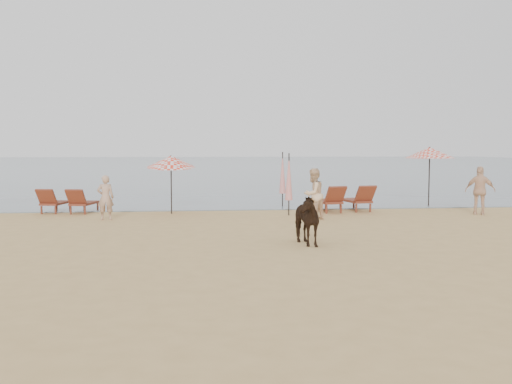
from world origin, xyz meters
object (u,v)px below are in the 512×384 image
Objects in this scene: lounger_cluster_right at (344,199)px; beachgoer_left at (106,197)px; beachgoer_right_b at (480,191)px; cow at (303,219)px; umbrella_closed_left at (283,173)px; umbrella_closed_right at (289,177)px; beachgoer_right_a at (313,194)px; lounger_cluster_left at (68,201)px; umbrella_open_left_b at (171,161)px; umbrella_open_right at (430,153)px.

beachgoer_left reaches higher than lounger_cluster_right.
beachgoer_left is 13.27m from beachgoer_right_b.
umbrella_closed_left is at bearing 72.56° from cow.
umbrella_closed_left reaches higher than cow.
lounger_cluster_right is 2.59m from umbrella_closed_right.
beachgoer_right_b is (6.68, -3.57, -0.51)m from umbrella_closed_left.
umbrella_closed_right is at bearing -106.21° from beachgoer_right_a.
lounger_cluster_left is at bearing -57.79° from beachgoer_left.
lounger_cluster_left is 10.72m from cow.
cow is at bearing 36.28° from beachgoer_right_a.
beachgoer_right_a is (4.81, -2.31, -1.06)m from umbrella_open_left_b.
umbrella_open_right reaches higher than umbrella_closed_left.
umbrella_closed_right is 1.63m from beachgoer_right_a.
beachgoer_right_a reaches higher than lounger_cluster_right.
lounger_cluster_right is 6.64m from umbrella_open_left_b.
lounger_cluster_left is at bearing -57.64° from beachgoer_right_a.
umbrella_open_left_b reaches higher than lounger_cluster_left.
umbrella_closed_right is at bearing 179.74° from beachgoer_left.
umbrella_closed_left is (-6.08, 0.45, -0.83)m from umbrella_open_right.
cow reaches higher than lounger_cluster_left.
beachgoer_right_a is (0.59, -1.44, -0.51)m from umbrella_closed_right.
umbrella_closed_right is 6.33m from cow.
umbrella_closed_right is (-2.26, -0.90, 0.89)m from lounger_cluster_right.
lounger_cluster_right is 2.89m from beachgoer_right_a.
umbrella_open_left_b is at bearing 168.34° from umbrella_closed_right.
lounger_cluster_left is 1.38× the size of cow.
umbrella_open_left_b is 4.95m from umbrella_closed_left.
lounger_cluster_left is 10.35m from lounger_cluster_right.
lounger_cluster_right is 8.75m from beachgoer_left.
beachgoer_right_a is at bearing 63.30° from cow.
beachgoer_left is at bearing -40.08° from lounger_cluster_left.
beachgoer_right_b is (4.66, -1.49, 0.40)m from lounger_cluster_right.
beachgoer_right_a is (-5.73, -3.96, -1.35)m from umbrella_open_right.
cow is (-0.94, -9.22, -0.75)m from umbrella_closed_left.
beachgoer_left is 0.86× the size of beachgoer_right_b.
umbrella_open_right reaches higher than beachgoer_right_a.
lounger_cluster_right is 0.99× the size of umbrella_closed_left.
umbrella_closed_left is 2.98m from umbrella_closed_right.
umbrella_open_right is 7.09m from beachgoer_right_a.
umbrella_closed_left is at bearing -157.26° from beachgoer_left.
umbrella_open_right reaches higher than lounger_cluster_right.
umbrella_open_left_b is 1.48× the size of cow.
umbrella_closed_right is (-6.32, -2.52, -0.85)m from umbrella_open_right.
umbrella_closed_left is (4.45, 2.10, -0.54)m from umbrella_open_left_b.
lounger_cluster_right is at bearing -175.88° from beachgoer_left.
lounger_cluster_right is at bearing 8.15° from lounger_cluster_left.
umbrella_closed_right reaches higher than cow.
umbrella_open_left_b is at bearing 167.24° from umbrella_open_right.
umbrella_closed_left reaches higher than lounger_cluster_right.
lounger_cluster_left is 8.27m from umbrella_closed_right.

